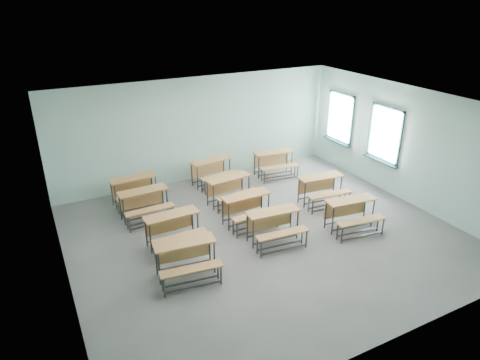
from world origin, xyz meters
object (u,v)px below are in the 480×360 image
object	(u,v)px
desk_unit_r0c1	(275,223)
desk_unit_r3c1	(213,169)
desk_unit_r2c0	(145,201)
desk_unit_r0c2	(352,211)
desk_unit_r3c0	(135,187)
desk_unit_r1c2	(322,186)
desk_unit_r3c2	(275,160)
desk_unit_r2c1	(230,187)
desk_unit_r1c1	(248,205)
desk_unit_r1c0	(174,226)
desk_unit_r0c0	(186,255)

from	to	relation	value
desk_unit_r0c1	desk_unit_r3c1	world-z (taller)	same
desk_unit_r0c1	desk_unit_r2c0	xyz separation A→B (m)	(-2.38, 2.51, 0.00)
desk_unit_r0c2	desk_unit_r3c1	bearing A→B (deg)	122.50
desk_unit_r0c2	desk_unit_r3c0	world-z (taller)	same
desk_unit_r1c2	desk_unit_r3c2	xyz separation A→B (m)	(-0.13, 2.29, 0.00)
desk_unit_r0c2	desk_unit_r2c1	size ratio (longest dim) A/B	1.01
desk_unit_r1c1	desk_unit_r2c0	size ratio (longest dim) A/B	0.99
desk_unit_r0c1	desk_unit_r2c0	bearing A→B (deg)	138.55
desk_unit_r2c0	desk_unit_r3c1	size ratio (longest dim) A/B	0.95
desk_unit_r3c0	desk_unit_r1c1	bearing A→B (deg)	-50.33
desk_unit_r1c0	desk_unit_r3c0	xyz separation A→B (m)	(-0.23, 2.52, 0.00)
desk_unit_r0c0	desk_unit_r3c1	bearing A→B (deg)	66.27
desk_unit_r0c1	desk_unit_r1c2	world-z (taller)	same
desk_unit_r1c1	desk_unit_r2c0	xyz separation A→B (m)	(-2.24, 1.45, 0.00)
desk_unit_r0c1	desk_unit_r1c2	size ratio (longest dim) A/B	1.00
desk_unit_r1c0	desk_unit_r2c0	xyz separation A→B (m)	(-0.23, 1.57, 0.00)
desk_unit_r0c1	desk_unit_r2c1	world-z (taller)	same
desk_unit_r1c0	desk_unit_r3c2	size ratio (longest dim) A/B	0.95
desk_unit_r0c0	desk_unit_r0c2	bearing A→B (deg)	6.34
desk_unit_r2c1	desk_unit_r2c0	bearing A→B (deg)	167.66
desk_unit_r1c1	desk_unit_r3c2	world-z (taller)	same
desk_unit_r1c1	desk_unit_r2c1	world-z (taller)	same
desk_unit_r0c0	desk_unit_r0c1	distance (m)	2.34
desk_unit_r0c1	desk_unit_r3c2	size ratio (longest dim) A/B	0.99
desk_unit_r1c2	desk_unit_r3c0	size ratio (longest dim) A/B	1.02
desk_unit_r0c0	desk_unit_r2c1	size ratio (longest dim) A/B	1.01
desk_unit_r0c2	desk_unit_r0c1	bearing A→B (deg)	176.66
desk_unit_r1c2	desk_unit_r2c0	xyz separation A→B (m)	(-4.62, 1.37, 0.00)
desk_unit_r2c0	desk_unit_r3c1	bearing A→B (deg)	23.82
desk_unit_r0c2	desk_unit_r3c0	xyz separation A→B (m)	(-4.39, 3.82, 0.00)
desk_unit_r1c1	desk_unit_r1c2	xyz separation A→B (m)	(2.39, 0.09, 0.00)
desk_unit_r1c1	desk_unit_r3c1	bearing A→B (deg)	84.05
desk_unit_r1c1	desk_unit_r2c0	distance (m)	2.67
desk_unit_r1c1	desk_unit_r1c2	world-z (taller)	same
desk_unit_r2c0	desk_unit_r3c2	distance (m)	4.58
desk_unit_r2c1	desk_unit_r0c2	bearing A→B (deg)	-58.13
desk_unit_r1c0	desk_unit_r2c0	distance (m)	1.59
desk_unit_r0c2	desk_unit_r1c1	world-z (taller)	same
desk_unit_r0c2	desk_unit_r1c0	world-z (taller)	same
desk_unit_r0c1	desk_unit_r2c0	world-z (taller)	same
desk_unit_r0c0	desk_unit_r1c0	bearing A→B (deg)	89.38
desk_unit_r3c1	desk_unit_r3c2	distance (m)	2.06
desk_unit_r0c0	desk_unit_r0c2	distance (m)	4.32
desk_unit_r0c0	desk_unit_r1c2	xyz separation A→B (m)	(4.56, 1.47, 0.00)
desk_unit_r3c0	desk_unit_r2c0	bearing A→B (deg)	-92.98
desk_unit_r0c1	desk_unit_r3c0	xyz separation A→B (m)	(-2.38, 3.46, 0.00)
desk_unit_r1c1	desk_unit_r3c2	distance (m)	3.27
desk_unit_r0c0	desk_unit_r3c0	xyz separation A→B (m)	(-0.07, 3.78, 0.00)
desk_unit_r1c0	desk_unit_r1c2	distance (m)	4.40
desk_unit_r1c2	desk_unit_r2c0	world-z (taller)	same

